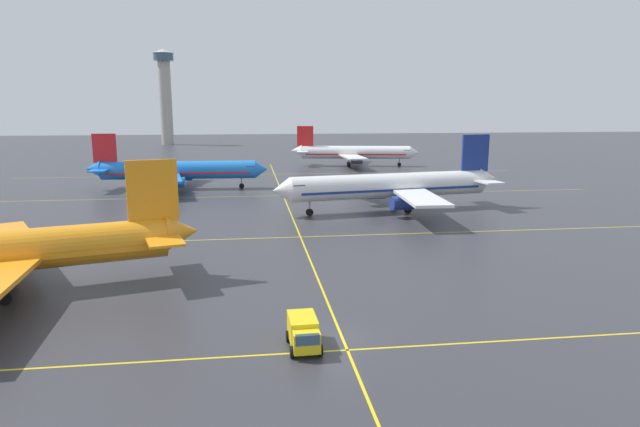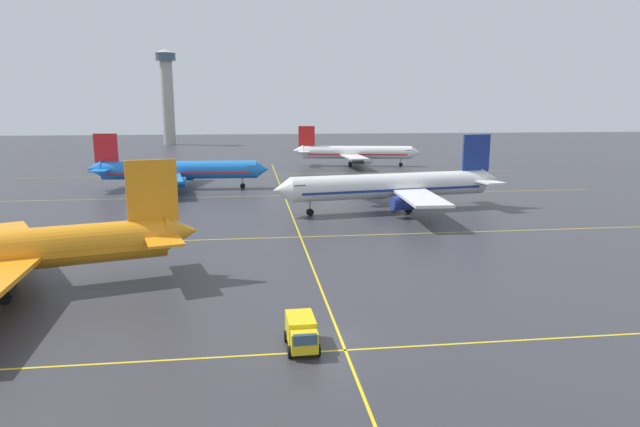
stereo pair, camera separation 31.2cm
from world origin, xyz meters
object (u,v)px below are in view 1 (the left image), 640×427
object	(u,v)px
airliner_third_row	(177,170)
service_truck_red_van	(304,332)
airliner_second_row	(393,186)
control_tower	(165,90)
airliner_far_left_stand	(354,153)

from	to	relation	value
airliner_third_row	service_truck_red_van	bearing A→B (deg)	-77.00
airliner_second_row	airliner_third_row	distance (m)	46.83
service_truck_red_van	control_tower	xyz separation A→B (m)	(-38.27, 213.54, 22.31)
airliner_second_row	service_truck_red_van	world-z (taller)	airliner_second_row
airliner_third_row	control_tower	bearing A→B (deg)	98.53
airliner_third_row	service_truck_red_van	world-z (taller)	airliner_third_row
airliner_second_row	service_truck_red_van	bearing A→B (deg)	-111.64
airliner_second_row	airliner_far_left_stand	distance (m)	67.42
airliner_third_row	service_truck_red_van	size ratio (longest dim) A/B	8.66
airliner_third_row	airliner_second_row	bearing A→B (deg)	-37.66
airliner_third_row	service_truck_red_van	distance (m)	79.23
service_truck_red_van	control_tower	world-z (taller)	control_tower
control_tower	airliner_second_row	bearing A→B (deg)	-70.78
control_tower	airliner_third_row	bearing A→B (deg)	-81.47
airliner_third_row	control_tower	xyz separation A→B (m)	(-20.46, 136.38, 19.64)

